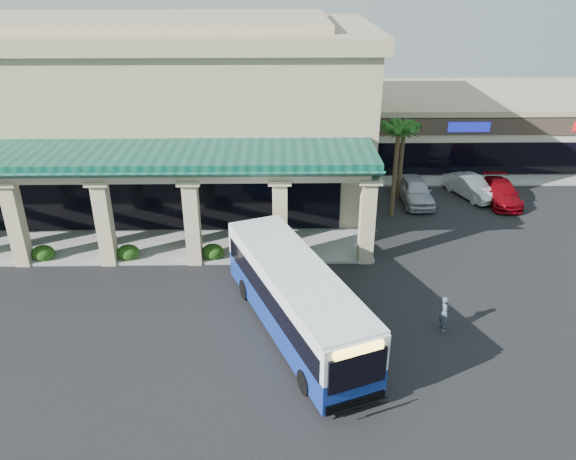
{
  "coord_description": "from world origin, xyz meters",
  "views": [
    {
      "loc": [
        1.47,
        -21.0,
        14.5
      ],
      "look_at": [
        1.9,
        4.5,
        2.2
      ],
      "focal_mm": 35.0,
      "sensor_mm": 36.0,
      "label": 1
    }
  ],
  "objects_px": {
    "car_silver": "(415,191)",
    "car_white": "(471,187)",
    "car_red": "(502,193)",
    "transit_bus": "(295,300)",
    "pedestrian": "(445,313)"
  },
  "relations": [
    {
      "from": "car_red",
      "to": "car_silver",
      "type": "bearing_deg",
      "value": -176.19
    },
    {
      "from": "pedestrian",
      "to": "car_silver",
      "type": "height_order",
      "value": "pedestrian"
    },
    {
      "from": "car_silver",
      "to": "car_red",
      "type": "relative_size",
      "value": 1.0
    },
    {
      "from": "transit_bus",
      "to": "car_silver",
      "type": "bearing_deg",
      "value": 38.23
    },
    {
      "from": "pedestrian",
      "to": "transit_bus",
      "type": "bearing_deg",
      "value": 94.69
    },
    {
      "from": "car_silver",
      "to": "car_white",
      "type": "distance_m",
      "value": 4.05
    },
    {
      "from": "transit_bus",
      "to": "car_red",
      "type": "distance_m",
      "value": 19.88
    },
    {
      "from": "pedestrian",
      "to": "car_red",
      "type": "height_order",
      "value": "pedestrian"
    },
    {
      "from": "pedestrian",
      "to": "car_white",
      "type": "bearing_deg",
      "value": -16.45
    },
    {
      "from": "pedestrian",
      "to": "car_white",
      "type": "height_order",
      "value": "pedestrian"
    },
    {
      "from": "transit_bus",
      "to": "pedestrian",
      "type": "height_order",
      "value": "transit_bus"
    },
    {
      "from": "car_silver",
      "to": "car_white",
      "type": "bearing_deg",
      "value": 11.45
    },
    {
      "from": "car_silver",
      "to": "car_white",
      "type": "xyz_separation_m",
      "value": [
        3.95,
        0.88,
        -0.09
      ]
    },
    {
      "from": "car_white",
      "to": "car_red",
      "type": "distance_m",
      "value": 2.03
    },
    {
      "from": "transit_bus",
      "to": "car_white",
      "type": "relative_size",
      "value": 2.61
    }
  ]
}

